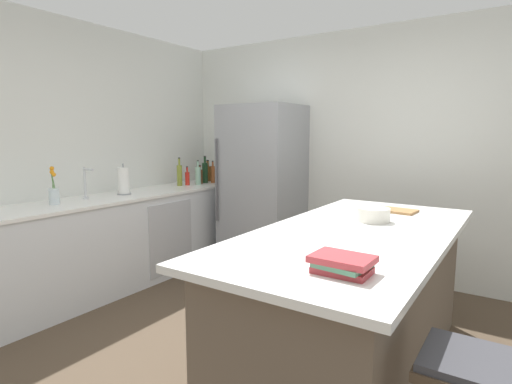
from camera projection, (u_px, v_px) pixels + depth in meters
name	position (u px, v px, depth m)	size (l,w,h in m)	color
ground_plane	(266.00, 376.00, 2.55)	(7.20, 7.20, 0.00)	#4C3D2D
wall_rear	(382.00, 155.00, 4.22)	(6.00, 0.10, 2.60)	silver
wall_left	(41.00, 158.00, 3.71)	(0.10, 6.00, 2.60)	silver
counter_run_left	(121.00, 240.00, 4.08)	(0.66, 3.15, 0.91)	silver
kitchen_island	(353.00, 301.00, 2.55)	(1.05, 2.29, 0.92)	brown
refrigerator	(263.00, 187.00, 4.61)	(0.81, 0.75, 1.83)	#93969B
sink_faucet	(86.00, 182.00, 3.75)	(0.15, 0.05, 0.30)	silver
flower_vase	(54.00, 193.00, 3.47)	(0.09, 0.09, 0.33)	silver
paper_towel_roll	(124.00, 181.00, 4.06)	(0.14, 0.14, 0.31)	gray
whiskey_bottle	(208.00, 173.00, 5.24)	(0.09, 0.09, 0.27)	brown
vinegar_bottle	(213.00, 174.00, 5.06)	(0.05, 0.05, 0.27)	#994C23
wine_bottle	(205.00, 172.00, 5.03)	(0.07, 0.07, 0.34)	#19381E
syrup_bottle	(200.00, 176.00, 4.95)	(0.07, 0.07, 0.23)	#5B3319
gin_bottle	(198.00, 175.00, 4.85)	(0.07, 0.07, 0.30)	#8CB79E
hot_sauce_bottle	(187.00, 178.00, 4.81)	(0.05, 0.05, 0.22)	red
olive_oil_bottle	(180.00, 175.00, 4.75)	(0.06, 0.06, 0.33)	olive
cookbook_stack	(342.00, 264.00, 1.72)	(0.26, 0.20, 0.08)	#A83338
mixing_bowl	(373.00, 215.00, 2.75)	(0.22, 0.22, 0.09)	silver
cutting_board	(395.00, 210.00, 3.11)	(0.32, 0.22, 0.02)	#9E7042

